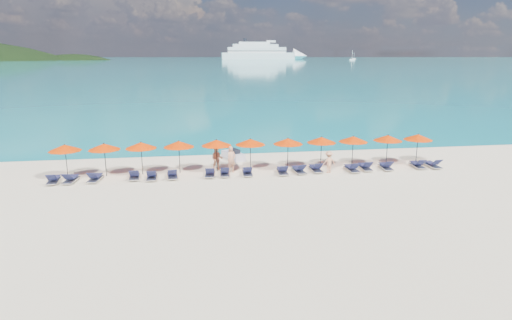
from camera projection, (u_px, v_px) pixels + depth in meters
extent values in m
plane|color=beige|center=(264.00, 192.00, 25.38)|extent=(1400.00, 1400.00, 0.00)
cube|color=#1FA9B2|center=(192.00, 59.00, 658.62)|extent=(1600.00, 1300.00, 0.01)
ellipsoid|color=black|center=(76.00, 88.00, 549.41)|extent=(162.00, 126.00, 85.50)
cube|color=white|center=(258.00, 56.00, 611.21)|extent=(103.65, 19.16, 9.42)
cone|color=white|center=(300.00, 56.00, 620.03)|extent=(20.78, 20.78, 20.72)
cube|color=white|center=(257.00, 50.00, 608.89)|extent=(82.92, 16.27, 7.53)
cube|color=white|center=(255.00, 46.00, 607.26)|extent=(64.27, 14.33, 4.71)
cube|color=white|center=(254.00, 43.00, 606.08)|extent=(43.54, 11.44, 3.30)
cube|color=black|center=(257.00, 51.00, 609.23)|extent=(83.96, 16.46, 0.85)
cube|color=black|center=(257.00, 49.00, 608.43)|extent=(81.89, 16.08, 0.85)
cylinder|color=black|center=(245.00, 40.00, 603.32)|extent=(4.14, 4.14, 5.18)
cube|color=white|center=(352.00, 60.00, 526.97)|extent=(6.49, 2.16, 1.73)
cylinder|color=white|center=(352.00, 55.00, 525.61)|extent=(0.39, 0.39, 10.82)
cube|color=white|center=(354.00, 59.00, 630.83)|extent=(5.32, 1.77, 1.42)
cylinder|color=white|center=(354.00, 56.00, 629.71)|extent=(0.32, 0.32, 8.86)
cube|color=silver|center=(233.00, 156.00, 33.06)|extent=(1.74, 2.50, 0.54)
cube|color=black|center=(234.00, 151.00, 32.80)|extent=(0.84, 1.09, 0.34)
cylinder|color=black|center=(230.00, 148.00, 33.41)|extent=(0.52, 0.27, 0.06)
imported|color=tan|center=(231.00, 160.00, 29.21)|extent=(0.81, 0.72, 1.85)
imported|color=tan|center=(217.00, 159.00, 29.78)|extent=(0.88, 0.59, 1.69)
imported|color=tan|center=(329.00, 162.00, 29.23)|extent=(1.06, 0.64, 1.54)
cylinder|color=black|center=(66.00, 161.00, 27.99)|extent=(0.05, 0.05, 2.20)
cone|color=#DA3200|center=(65.00, 148.00, 27.77)|extent=(2.10, 2.10, 0.42)
sphere|color=black|center=(64.00, 144.00, 27.71)|extent=(0.08, 0.08, 0.08)
cylinder|color=black|center=(105.00, 160.00, 28.32)|extent=(0.05, 0.05, 2.20)
cone|color=#DA3200|center=(104.00, 147.00, 28.09)|extent=(2.10, 2.10, 0.42)
sphere|color=black|center=(104.00, 143.00, 28.04)|extent=(0.08, 0.08, 0.08)
cylinder|color=black|center=(142.00, 159.00, 28.74)|extent=(0.05, 0.05, 2.20)
cone|color=#DA3200|center=(141.00, 145.00, 28.52)|extent=(2.10, 2.10, 0.42)
sphere|color=black|center=(141.00, 142.00, 28.47)|extent=(0.08, 0.08, 0.08)
cylinder|color=black|center=(179.00, 157.00, 29.14)|extent=(0.05, 0.05, 2.20)
cone|color=#DA3200|center=(179.00, 144.00, 28.92)|extent=(2.10, 2.10, 0.42)
sphere|color=black|center=(179.00, 141.00, 28.87)|extent=(0.08, 0.08, 0.08)
cylinder|color=black|center=(217.00, 156.00, 29.57)|extent=(0.05, 0.05, 2.20)
cone|color=#DA3200|center=(217.00, 143.00, 29.35)|extent=(2.10, 2.10, 0.42)
sphere|color=black|center=(216.00, 140.00, 29.29)|extent=(0.08, 0.08, 0.08)
cylinder|color=black|center=(250.00, 155.00, 29.88)|extent=(0.05, 0.05, 2.20)
cone|color=#DA3200|center=(250.00, 142.00, 29.66)|extent=(2.10, 2.10, 0.42)
sphere|color=black|center=(250.00, 139.00, 29.61)|extent=(0.08, 0.08, 0.08)
cylinder|color=black|center=(288.00, 154.00, 30.08)|extent=(0.05, 0.05, 2.20)
cone|color=#DA3200|center=(288.00, 141.00, 29.86)|extent=(2.10, 2.10, 0.42)
sphere|color=black|center=(288.00, 138.00, 29.80)|extent=(0.08, 0.08, 0.08)
cylinder|color=black|center=(321.00, 152.00, 30.55)|extent=(0.05, 0.05, 2.20)
cone|color=#DA3200|center=(322.00, 140.00, 30.33)|extent=(2.10, 2.10, 0.42)
sphere|color=black|center=(322.00, 137.00, 30.28)|extent=(0.08, 0.08, 0.08)
cylinder|color=black|center=(353.00, 152.00, 30.83)|extent=(0.05, 0.05, 2.20)
cone|color=#DA3200|center=(353.00, 139.00, 30.61)|extent=(2.10, 2.10, 0.42)
sphere|color=black|center=(353.00, 136.00, 30.56)|extent=(0.08, 0.08, 0.08)
cylinder|color=black|center=(387.00, 150.00, 31.24)|extent=(0.05, 0.05, 2.20)
cone|color=#DA3200|center=(388.00, 138.00, 31.02)|extent=(2.10, 2.10, 0.42)
sphere|color=black|center=(388.00, 135.00, 30.96)|extent=(0.08, 0.08, 0.08)
cylinder|color=black|center=(417.00, 149.00, 31.58)|extent=(0.05, 0.05, 2.20)
cone|color=#DA3200|center=(418.00, 137.00, 31.36)|extent=(2.10, 2.10, 0.42)
sphere|color=black|center=(418.00, 134.00, 31.30)|extent=(0.08, 0.08, 0.08)
cube|color=silver|center=(54.00, 181.00, 27.04)|extent=(0.77, 1.75, 0.06)
cube|color=#1B1F46|center=(54.00, 177.00, 27.24)|extent=(0.65, 1.15, 0.04)
cube|color=#1B1F46|center=(51.00, 177.00, 26.42)|extent=(0.60, 0.58, 0.43)
cube|color=silver|center=(71.00, 180.00, 27.19)|extent=(0.79, 1.75, 0.06)
cube|color=#1B1F46|center=(72.00, 177.00, 27.39)|extent=(0.66, 1.15, 0.04)
cube|color=#1B1F46|center=(67.00, 176.00, 26.56)|extent=(0.60, 0.59, 0.43)
cube|color=silver|center=(95.00, 179.00, 27.45)|extent=(0.78, 1.75, 0.06)
cube|color=#1B1F46|center=(96.00, 175.00, 27.66)|extent=(0.65, 1.15, 0.04)
cube|color=#1B1F46|center=(92.00, 175.00, 26.82)|extent=(0.60, 0.59, 0.43)
cube|color=silver|center=(134.00, 177.00, 27.95)|extent=(0.74, 1.74, 0.06)
cube|color=#1B1F46|center=(134.00, 173.00, 28.15)|extent=(0.63, 1.14, 0.04)
cube|color=#1B1F46|center=(134.00, 173.00, 27.33)|extent=(0.59, 0.57, 0.43)
cube|color=silver|center=(152.00, 177.00, 27.85)|extent=(0.69, 1.72, 0.06)
cube|color=#1B1F46|center=(152.00, 174.00, 28.05)|extent=(0.59, 1.12, 0.04)
cube|color=#1B1F46|center=(151.00, 173.00, 27.23)|extent=(0.57, 0.56, 0.43)
cube|color=silver|center=(172.00, 176.00, 28.15)|extent=(0.77, 1.75, 0.06)
cube|color=#1B1F46|center=(172.00, 173.00, 28.35)|extent=(0.65, 1.15, 0.04)
cube|color=#1B1F46|center=(173.00, 172.00, 27.53)|extent=(0.60, 0.58, 0.43)
cube|color=silver|center=(210.00, 174.00, 28.54)|extent=(0.77, 1.75, 0.06)
cube|color=#1B1F46|center=(210.00, 171.00, 28.74)|extent=(0.65, 1.15, 0.04)
cube|color=#1B1F46|center=(210.00, 170.00, 27.90)|extent=(0.60, 0.58, 0.43)
cube|color=silver|center=(225.00, 174.00, 28.69)|extent=(0.72, 1.73, 0.06)
cube|color=#1B1F46|center=(225.00, 170.00, 28.90)|extent=(0.61, 1.13, 0.04)
cube|color=#1B1F46|center=(225.00, 170.00, 28.06)|extent=(0.58, 0.57, 0.43)
cube|color=silver|center=(247.00, 173.00, 28.83)|extent=(0.71, 1.73, 0.06)
cube|color=#1B1F46|center=(247.00, 170.00, 29.04)|extent=(0.61, 1.13, 0.04)
cube|color=#1B1F46|center=(248.00, 169.00, 28.20)|extent=(0.58, 0.56, 0.43)
cube|color=silver|center=(282.00, 172.00, 29.11)|extent=(0.72, 1.73, 0.06)
cube|color=#1B1F46|center=(282.00, 169.00, 29.31)|extent=(0.61, 1.13, 0.04)
cube|color=#1B1F46|center=(284.00, 168.00, 28.48)|extent=(0.58, 0.57, 0.43)
cube|color=silver|center=(299.00, 171.00, 29.36)|extent=(0.78, 1.75, 0.06)
cube|color=#1B1F46|center=(297.00, 168.00, 29.56)|extent=(0.65, 1.15, 0.04)
cube|color=#1B1F46|center=(302.00, 167.00, 28.75)|extent=(0.60, 0.59, 0.43)
cube|color=silver|center=(316.00, 169.00, 29.70)|extent=(0.63, 1.70, 0.06)
cube|color=#1B1F46|center=(315.00, 166.00, 29.90)|extent=(0.56, 1.10, 0.04)
cube|color=#1B1F46|center=(318.00, 166.00, 29.07)|extent=(0.55, 0.54, 0.43)
cube|color=silver|center=(352.00, 169.00, 29.72)|extent=(0.66, 1.72, 0.06)
cube|color=#1B1F46|center=(350.00, 166.00, 29.92)|extent=(0.58, 1.11, 0.04)
cube|color=#1B1F46|center=(355.00, 166.00, 29.10)|extent=(0.56, 0.55, 0.43)
cube|color=silver|center=(365.00, 168.00, 30.11)|extent=(0.75, 1.74, 0.06)
cube|color=#1B1F46|center=(364.00, 165.00, 30.31)|extent=(0.64, 1.14, 0.04)
cube|color=#1B1F46|center=(368.00, 164.00, 29.48)|extent=(0.59, 0.58, 0.43)
cube|color=silver|center=(386.00, 167.00, 30.24)|extent=(0.78, 1.75, 0.06)
cube|color=#1B1F46|center=(384.00, 164.00, 30.44)|extent=(0.65, 1.15, 0.04)
cube|color=#1B1F46|center=(389.00, 164.00, 29.61)|extent=(0.60, 0.59, 0.43)
cube|color=silver|center=(417.00, 166.00, 30.68)|extent=(0.76, 1.75, 0.06)
cube|color=#1B1F46|center=(416.00, 163.00, 30.88)|extent=(0.64, 1.14, 0.04)
cube|color=#1B1F46|center=(421.00, 162.00, 30.04)|extent=(0.59, 0.58, 0.43)
cube|color=silver|center=(432.00, 166.00, 30.73)|extent=(0.63, 1.70, 0.06)
cube|color=#1B1F46|center=(431.00, 163.00, 30.93)|extent=(0.55, 1.10, 0.04)
cube|color=#1B1F46|center=(437.00, 162.00, 30.10)|extent=(0.55, 0.54, 0.43)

